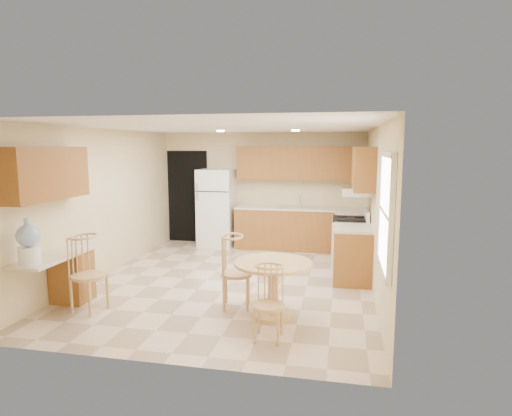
% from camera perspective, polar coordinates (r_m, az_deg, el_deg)
% --- Properties ---
extents(floor, '(5.50, 5.50, 0.00)m').
position_cam_1_polar(floor, '(7.16, -3.32, -9.72)').
color(floor, '#CFB196').
rests_on(floor, ground).
extents(ceiling, '(4.50, 5.50, 0.02)m').
position_cam_1_polar(ceiling, '(6.82, -3.50, 10.69)').
color(ceiling, white).
rests_on(ceiling, wall_back).
extents(wall_back, '(4.50, 0.02, 2.50)m').
position_cam_1_polar(wall_back, '(9.54, 0.82, 2.50)').
color(wall_back, beige).
rests_on(wall_back, floor).
extents(wall_front, '(4.50, 0.02, 2.50)m').
position_cam_1_polar(wall_front, '(4.32, -12.80, -4.78)').
color(wall_front, beige).
rests_on(wall_front, floor).
extents(wall_left, '(0.02, 5.50, 2.50)m').
position_cam_1_polar(wall_left, '(7.76, -19.68, 0.68)').
color(wall_left, beige).
rests_on(wall_left, floor).
extents(wall_right, '(0.02, 5.50, 2.50)m').
position_cam_1_polar(wall_right, '(6.67, 15.63, -0.31)').
color(wall_right, beige).
rests_on(wall_right, floor).
extents(doorway, '(0.90, 0.02, 2.10)m').
position_cam_1_polar(doorway, '(10.02, -9.09, 1.52)').
color(doorway, black).
rests_on(doorway, floor).
extents(base_cab_back, '(2.75, 0.60, 0.87)m').
position_cam_1_polar(base_cab_back, '(9.25, 5.81, -2.84)').
color(base_cab_back, '#985D26').
rests_on(base_cab_back, floor).
extents(counter_back, '(2.75, 0.63, 0.04)m').
position_cam_1_polar(counter_back, '(9.17, 5.85, -0.05)').
color(counter_back, beige).
rests_on(counter_back, base_cab_back).
extents(base_cab_right_a, '(0.60, 0.59, 0.87)m').
position_cam_1_polar(base_cab_right_a, '(8.62, 12.56, -3.81)').
color(base_cab_right_a, '#985D26').
rests_on(base_cab_right_a, floor).
extents(counter_right_a, '(0.63, 0.59, 0.04)m').
position_cam_1_polar(counter_right_a, '(8.54, 12.65, -0.82)').
color(counter_right_a, beige).
rests_on(counter_right_a, base_cab_right_a).
extents(base_cab_right_b, '(0.60, 0.80, 0.87)m').
position_cam_1_polar(base_cab_right_b, '(7.21, 12.76, -6.20)').
color(base_cab_right_b, '#985D26').
rests_on(base_cab_right_b, floor).
extents(counter_right_b, '(0.63, 0.80, 0.04)m').
position_cam_1_polar(counter_right_b, '(7.11, 12.87, -2.64)').
color(counter_right_b, beige).
rests_on(counter_right_b, base_cab_right_b).
extents(upper_cab_back, '(2.75, 0.33, 0.70)m').
position_cam_1_polar(upper_cab_back, '(9.22, 6.02, 5.99)').
color(upper_cab_back, '#985D26').
rests_on(upper_cab_back, wall_back).
extents(upper_cab_right, '(0.33, 2.42, 0.70)m').
position_cam_1_polar(upper_cab_right, '(7.81, 13.96, 5.39)').
color(upper_cab_right, '#985D26').
rests_on(upper_cab_right, wall_right).
extents(upper_cab_left, '(0.33, 1.40, 0.70)m').
position_cam_1_polar(upper_cab_left, '(6.30, -26.17, 4.15)').
color(upper_cab_left, '#985D26').
rests_on(upper_cab_left, wall_left).
extents(sink, '(0.78, 0.44, 0.01)m').
position_cam_1_polar(sink, '(9.17, 5.70, 0.09)').
color(sink, silver).
rests_on(sink, counter_back).
extents(range_hood, '(0.50, 0.76, 0.14)m').
position_cam_1_polar(range_hood, '(7.81, 13.24, 2.24)').
color(range_hood, silver).
rests_on(range_hood, upper_cab_right).
extents(desk_pedestal, '(0.48, 0.42, 0.72)m').
position_cam_1_polar(desk_pedestal, '(6.72, -23.31, -8.40)').
color(desk_pedestal, '#985D26').
rests_on(desk_pedestal, floor).
extents(desk_top, '(0.50, 1.20, 0.04)m').
position_cam_1_polar(desk_top, '(6.33, -25.47, -5.89)').
color(desk_top, beige).
rests_on(desk_top, desk_pedestal).
extents(window, '(0.06, 1.12, 1.30)m').
position_cam_1_polar(window, '(4.81, 17.04, -0.58)').
color(window, white).
rests_on(window, wall_right).
extents(can_light_a, '(0.14, 0.14, 0.02)m').
position_cam_1_polar(can_light_a, '(8.10, -4.75, 10.19)').
color(can_light_a, white).
rests_on(can_light_a, ceiling).
extents(can_light_b, '(0.14, 0.14, 0.02)m').
position_cam_1_polar(can_light_b, '(7.83, 5.30, 10.25)').
color(can_light_b, white).
rests_on(can_light_b, ceiling).
extents(refrigerator, '(0.75, 0.73, 1.71)m').
position_cam_1_polar(refrigerator, '(9.48, -5.23, 0.00)').
color(refrigerator, white).
rests_on(refrigerator, floor).
extents(stove, '(0.65, 0.76, 1.09)m').
position_cam_1_polar(stove, '(7.96, 12.47, -4.57)').
color(stove, white).
rests_on(stove, floor).
extents(dining_table, '(1.00, 1.00, 0.74)m').
position_cam_1_polar(dining_table, '(5.58, 2.28, -9.72)').
color(dining_table, tan).
rests_on(dining_table, floor).
extents(chair_table_a, '(0.44, 0.57, 1.00)m').
position_cam_1_polar(chair_table_a, '(5.80, -2.88, -7.76)').
color(chair_table_a, tan).
rests_on(chair_table_a, floor).
extents(chair_table_b, '(0.38, 0.38, 0.86)m').
position_cam_1_polar(chair_table_b, '(4.88, 1.48, -11.94)').
color(chair_table_b, tan).
rests_on(chair_table_b, floor).
extents(chair_desk, '(0.45, 0.58, 1.02)m').
position_cam_1_polar(chair_desk, '(6.10, -22.00, -7.44)').
color(chair_desk, tan).
rests_on(chair_desk, floor).
extents(water_crock, '(0.28, 0.28, 0.57)m').
position_cam_1_polar(water_crock, '(5.95, -28.06, -4.17)').
color(water_crock, white).
rests_on(water_crock, desk_top).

